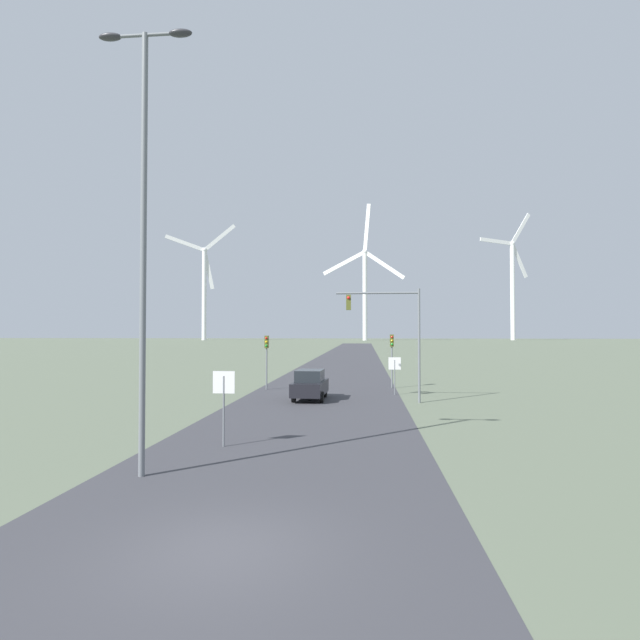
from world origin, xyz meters
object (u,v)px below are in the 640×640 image
Objects in this scene: traffic_light_post_near_left at (267,350)px; car_approaching at (310,385)px; stop_sign_far at (395,369)px; wind_turbine_center at (512,281)px; traffic_light_mast_overhead at (391,321)px; stop_sign_near at (224,394)px; traffic_light_post_near_right at (392,349)px; wind_turbine_far_left at (204,284)px; streetlamp at (144,207)px; wind_turbine_left at (365,284)px.

traffic_light_post_near_left is 6.55m from car_approaching.
stop_sign_far is 0.64× the size of traffic_light_post_near_left.
traffic_light_mast_overhead is at bearing -107.67° from wind_turbine_center.
car_approaching is (1.75, 12.65, -1.00)m from stop_sign_near.
stop_sign_far is at bearing -90.41° from traffic_light_post_near_right.
traffic_light_post_near_left is at bearing 166.52° from stop_sign_far.
stop_sign_near reaches higher than car_approaching.
traffic_light_mast_overhead is at bearing -93.36° from traffic_light_post_near_right.
traffic_light_post_near_right is 0.07× the size of wind_turbine_far_left.
stop_sign_far reaches higher than car_approaching.
traffic_light_mast_overhead is (8.60, -5.79, 1.92)m from traffic_light_post_near_left.
stop_sign_far is 9.33m from traffic_light_post_near_left.
wind_turbine_far_left is (-75.17, 207.73, 26.58)m from car_approaching.
streetlamp is 22.09m from traffic_light_post_near_left.
wind_turbine_left is (-1.44, 210.12, 22.38)m from traffic_light_mast_overhead.
wind_turbine_left is 1.03× the size of wind_turbine_center.
wind_turbine_center reaches higher than streetlamp.
streetlamp is 0.20× the size of wind_turbine_center.
traffic_light_post_near_right is 0.06× the size of wind_turbine_left.
wind_turbine_center reaches higher than car_approaching.
wind_turbine_left is (-1.88, 202.62, 24.25)m from traffic_light_post_near_right.
traffic_light_post_near_right is at bearing 70.13° from streetlamp.
wind_turbine_center is at bearing 5.90° from wind_turbine_far_left.
streetlamp is at bearing -108.89° from stop_sign_near.
stop_sign_near is 20.68m from traffic_light_post_near_right.
stop_sign_far is 6.09m from car_approaching.
traffic_light_mast_overhead reaches higher than car_approaching.
wind_turbine_far_left is (-71.47, 202.69, 24.65)m from traffic_light_post_near_left.
stop_sign_near is at bearing -71.57° from wind_turbine_far_left.
traffic_light_mast_overhead is 6.27m from car_approaching.
stop_sign_near is at bearing -114.43° from stop_sign_far.
wind_turbine_far_left is at bearing -178.80° from wind_turbine_left.
stop_sign_far is 0.62× the size of traffic_light_post_near_right.
traffic_light_post_near_right is (0.03, 3.87, 1.18)m from stop_sign_far.
stop_sign_near is (1.31, 3.82, -5.89)m from streetlamp.
wind_turbine_center is at bearing 69.87° from traffic_light_post_near_left.
traffic_light_post_near_right is at bearing 10.72° from traffic_light_post_near_left.
wind_turbine_center is at bearing 72.15° from stop_sign_far.
traffic_light_mast_overhead is 211.32m from wind_turbine_left.
wind_turbine_left reaches higher than car_approaching.
stop_sign_near is at bearing -108.30° from wind_turbine_center.
wind_turbine_far_left is (-72.11, 224.20, 19.70)m from streetlamp.
wind_turbine_center is at bearing 71.86° from traffic_light_post_near_right.
traffic_light_post_near_right reaches higher than traffic_light_post_near_left.
traffic_light_post_near_right is (8.39, 23.23, -4.90)m from streetlamp.
wind_turbine_center is at bearing 71.14° from car_approaching.
car_approaching is at bearing -53.72° from traffic_light_post_near_left.
wind_turbine_center is at bearing 71.70° from stop_sign_near.
stop_sign_far is at bearing -107.85° from wind_turbine_center.
wind_turbine_center is (78.06, 236.04, 27.35)m from stop_sign_near.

